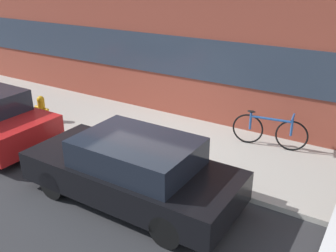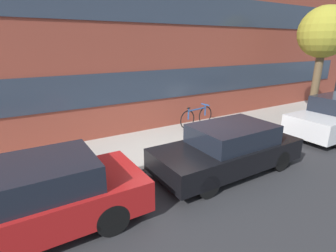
{
  "view_description": "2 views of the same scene",
  "coord_description": "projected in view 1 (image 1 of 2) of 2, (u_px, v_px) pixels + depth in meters",
  "views": [
    {
      "loc": [
        4.71,
        -5.8,
        4.07
      ],
      "look_at": [
        0.9,
        0.27,
        1.02
      ],
      "focal_mm": 40.0,
      "sensor_mm": 36.0,
      "label": 1
    },
    {
      "loc": [
        -3.81,
        -5.77,
        3.33
      ],
      "look_at": [
        0.0,
        0.48,
        1.01
      ],
      "focal_mm": 28.0,
      "sensor_mm": 36.0,
      "label": 2
    }
  ],
  "objects": [
    {
      "name": "bicycle",
      "position": [
        270.0,
        130.0,
        8.8
      ],
      "size": [
        1.75,
        0.44,
        0.85
      ],
      "rotation": [
        0.0,
        0.0,
        0.14
      ],
      "color": "black",
      "rests_on": "sidewalk_strip"
    },
    {
      "name": "sidewalk_strip",
      "position": [
        163.0,
        138.0,
        9.54
      ],
      "size": [
        28.0,
        2.93,
        0.11
      ],
      "color": "#A8A399",
      "rests_on": "ground_plane"
    },
    {
      "name": "fire_hydrant",
      "position": [
        42.0,
        108.0,
        10.34
      ],
      "size": [
        0.5,
        0.28,
        0.72
      ],
      "color": "gold",
      "rests_on": "sidewalk_strip"
    },
    {
      "name": "parked_car_black",
      "position": [
        133.0,
        170.0,
        6.88
      ],
      "size": [
        4.1,
        1.71,
        1.27
      ],
      "rotation": [
        0.0,
        0.0,
        3.14
      ],
      "color": "black",
      "rests_on": "ground_plane"
    },
    {
      "name": "ground_plane",
      "position": [
        128.0,
        163.0,
        8.42
      ],
      "size": [
        56.0,
        56.0,
        0.0
      ],
      "primitive_type": "plane",
      "color": "#2B2B2D"
    }
  ]
}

